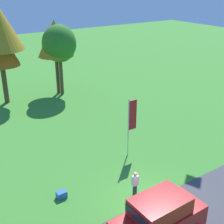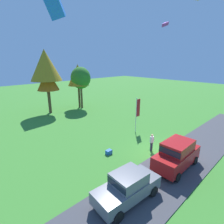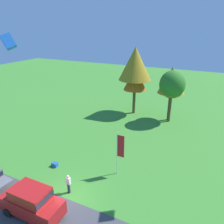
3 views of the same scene
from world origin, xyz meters
The scene contains 8 objects.
ground_plane centered at (0.00, 0.00, 0.00)m, with size 120.00×120.00×0.00m, color #3D842D.
car_suv_far_end centered at (-1.27, -2.31, 1.30)m, with size 4.62×2.08×2.28m.
person_on_lawn centered at (-0.33, 0.69, 0.88)m, with size 0.36×0.24×1.71m.
tree_right_of_center centered at (-1.75, 19.61, 5.45)m, with size 3.41×3.41×7.20m.
tree_left_of_center centered at (3.68, 19.25, 5.87)m, with size 3.67×3.67×7.75m.
tree_far_left centered at (3.88, 18.76, 5.38)m, with size 3.47×3.47×7.33m.
flag_banner centered at (2.40, 4.69, 2.69)m, with size 0.71×0.08×4.25m.
cooler_box centered at (-3.75, 3.02, 0.20)m, with size 0.56×0.40×0.40m, color blue.
Camera 1 is at (-9.42, -10.48, 11.46)m, focal length 50.00 mm.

